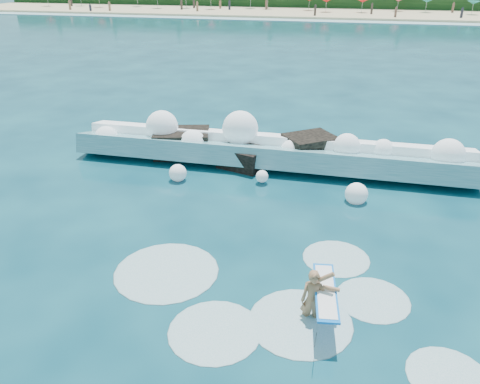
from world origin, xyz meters
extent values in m
plane|color=#082F41|center=(0.00, 0.00, 0.00)|extent=(200.00, 200.00, 0.00)
cube|color=tan|center=(0.00, 78.00, 0.20)|extent=(140.00, 20.00, 0.40)
cube|color=silver|center=(0.00, 67.00, 0.04)|extent=(140.00, 5.00, 0.08)
cube|color=teal|center=(1.47, 7.33, 0.42)|extent=(16.81, 2.56, 1.40)
cube|color=white|center=(1.47, 8.13, 0.84)|extent=(16.81, 1.18, 0.65)
cube|color=black|center=(-2.54, 7.66, 0.45)|extent=(2.80, 2.36, 1.31)
cube|color=black|center=(0.46, 6.86, 0.35)|extent=(2.16, 1.89, 1.01)
cube|color=black|center=(3.16, 8.06, 0.49)|extent=(2.58, 2.51, 1.41)
imported|color=#9F6E4A|center=(4.26, -2.05, 0.53)|extent=(0.61, 0.42, 1.62)
cube|color=blue|center=(4.54, -2.00, 0.81)|extent=(0.79, 2.26, 0.06)
cube|color=white|center=(4.54, -2.00, 0.83)|extent=(0.67, 2.06, 0.06)
cylinder|color=black|center=(4.44, -3.25, 0.45)|extent=(0.01, 0.91, 0.43)
sphere|color=white|center=(-5.88, 6.95, 0.76)|extent=(1.04, 1.04, 1.04)
sphere|color=white|center=(-3.42, 7.60, 1.27)|extent=(1.43, 1.43, 1.43)
sphere|color=white|center=(-1.84, 7.12, 0.79)|extent=(1.13, 1.13, 1.13)
sphere|color=white|center=(0.12, 7.86, 1.35)|extent=(1.57, 1.57, 1.57)
sphere|color=white|center=(2.41, 7.40, 0.75)|extent=(0.82, 0.82, 0.82)
sphere|color=white|center=(4.72, 7.46, 1.06)|extent=(1.09, 1.09, 1.09)
sphere|color=white|center=(6.18, 7.82, 0.91)|extent=(0.88, 0.88, 0.88)
sphere|color=white|center=(8.62, 7.42, 1.06)|extent=(1.29, 1.29, 1.29)
sphere|color=white|center=(-1.73, 4.89, 0.32)|extent=(0.70, 0.70, 0.70)
sphere|color=white|center=(1.59, 5.38, 0.30)|extent=(0.49, 0.49, 0.49)
sphere|color=white|center=(5.22, 4.63, 0.29)|extent=(0.83, 0.83, 0.83)
ellipsoid|color=silver|center=(4.01, -2.26, 0.00)|extent=(2.56, 2.56, 0.13)
ellipsoid|color=silver|center=(2.09, -3.05, 0.00)|extent=(2.24, 2.24, 0.11)
ellipsoid|color=silver|center=(5.73, -0.98, 0.00)|extent=(1.92, 1.92, 0.10)
ellipsoid|color=silver|center=(0.10, -1.06, 0.00)|extent=(2.96, 2.96, 0.15)
ellipsoid|color=silver|center=(4.71, 0.71, 0.00)|extent=(1.98, 1.98, 0.10)
ellipsoid|color=silver|center=(7.24, -3.23, 0.00)|extent=(1.78, 1.78, 0.09)
cone|color=red|center=(-0.96, 77.63, 2.25)|extent=(2.00, 2.00, 0.50)
cone|color=red|center=(5.17, 78.13, 2.25)|extent=(2.00, 2.00, 0.50)
cone|color=#E44364|center=(11.36, 82.35, 2.25)|extent=(2.00, 2.00, 0.50)
cone|color=#137877|center=(15.98, 80.97, 2.25)|extent=(2.00, 2.00, 0.50)
cone|color=#137877|center=(23.00, 78.46, 2.25)|extent=(2.00, 2.00, 0.50)
cube|color=#3F332D|center=(-10.65, 70.30, 1.09)|extent=(0.35, 0.22, 1.39)
cube|color=#3F332D|center=(-35.78, 80.73, 1.17)|extent=(0.35, 0.22, 1.53)
cube|color=#8C664C|center=(-30.23, 80.72, 1.18)|extent=(0.35, 0.22, 1.55)
cube|color=#262633|center=(6.77, 75.38, 1.08)|extent=(0.35, 0.22, 1.37)
cube|color=brown|center=(-31.46, 70.72, 1.15)|extent=(0.35, 0.22, 1.50)
cube|color=#262633|center=(23.09, 75.51, 1.08)|extent=(0.35, 0.22, 1.36)
cube|color=brown|center=(-12.04, 80.12, 1.20)|extent=(0.35, 0.22, 1.59)
cube|color=#3F332D|center=(-8.27, 81.30, 1.21)|extent=(0.35, 0.22, 1.61)
cube|color=#8C664C|center=(-46.33, 79.25, 1.13)|extent=(0.35, 0.22, 1.46)
cube|color=#262633|center=(11.47, 70.21, 1.09)|extent=(0.35, 0.22, 1.39)
cube|color=brown|center=(-0.34, 79.09, 1.08)|extent=(0.35, 0.22, 1.36)
cube|color=#3F332D|center=(20.28, 79.63, 1.20)|extent=(0.35, 0.22, 1.61)
cube|color=brown|center=(9.08, 81.68, 1.09)|extent=(0.35, 0.22, 1.37)
cube|color=#3F332D|center=(-35.31, 77.46, 1.14)|extent=(0.35, 0.22, 1.47)
cube|color=#262633|center=(-31.91, 71.05, 1.19)|extent=(0.35, 0.22, 1.58)
cube|color=#3F332D|center=(-47.14, 71.35, 1.09)|extent=(0.35, 0.22, 1.39)
camera|label=1|loc=(4.62, -11.14, 7.76)|focal=35.00mm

